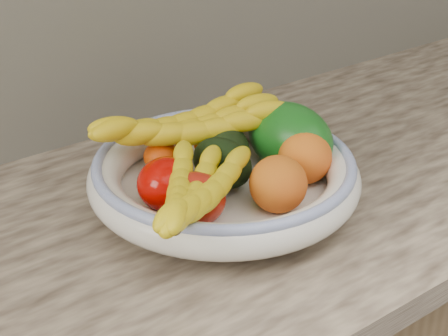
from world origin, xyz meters
TOP-DOWN VIEW (x-y plane):
  - fruit_bowl at (0.00, 1.66)m, footprint 0.39×0.39m
  - clementine_back_left at (-0.05, 1.75)m, footprint 0.06×0.06m
  - clementine_back_right at (0.04, 1.75)m, footprint 0.07×0.07m
  - tomato_left at (-0.09, 1.67)m, footprint 0.10×0.10m
  - tomato_near_left at (-0.08, 1.61)m, footprint 0.08×0.08m
  - avocado_center at (0.00, 1.67)m, footprint 0.08×0.11m
  - avocado_right at (0.04, 1.71)m, footprint 0.10×0.12m
  - green_mango at (0.12, 1.65)m, footprint 0.14×0.16m
  - peach_front at (0.02, 1.57)m, footprint 0.08×0.08m
  - peach_right at (0.10, 1.60)m, footprint 0.10×0.10m
  - banana_bunch_back at (-0.00, 1.74)m, footprint 0.33×0.17m
  - banana_bunch_front at (-0.10, 1.58)m, footprint 0.27×0.26m

SIDE VIEW (x-z plane):
  - fruit_bowl at x=0.00m, z-range 0.91..0.99m
  - clementine_back_left at x=-0.05m, z-range 0.93..0.98m
  - clementine_back_right at x=0.04m, z-range 0.93..0.98m
  - tomato_left at x=-0.09m, z-range 0.93..1.00m
  - tomato_near_left at x=-0.08m, z-range 0.93..1.00m
  - avocado_center at x=0.00m, z-range 0.93..1.00m
  - avocado_right at x=0.04m, z-range 0.93..1.00m
  - peach_front at x=0.02m, z-range 0.93..1.01m
  - peach_right at x=0.10m, z-range 0.93..1.01m
  - green_mango at x=0.12m, z-range 0.91..1.04m
  - banana_bunch_front at x=-0.10m, z-range 0.94..1.02m
  - banana_bunch_back at x=0.00m, z-range 0.94..1.03m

